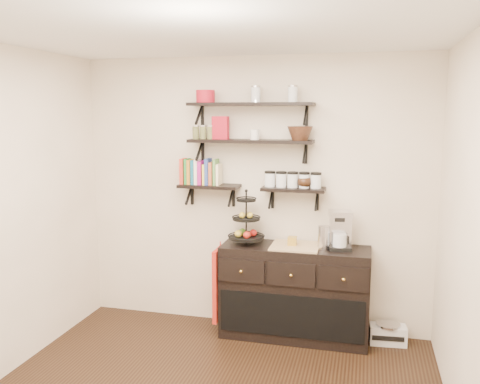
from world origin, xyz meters
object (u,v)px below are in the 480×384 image
at_px(sideboard, 294,292).
at_px(coffee_maker, 340,231).
at_px(fruit_stand, 247,226).
at_px(radio, 388,334).

xyz_separation_m(sideboard, coffee_maker, (0.41, 0.03, 0.62)).
distance_m(sideboard, coffee_maker, 0.75).
bearing_deg(fruit_stand, coffee_maker, 1.39).
bearing_deg(coffee_maker, fruit_stand, 170.00).
xyz_separation_m(coffee_maker, radio, (0.47, 0.04, -0.98)).
bearing_deg(sideboard, fruit_stand, 179.56).
bearing_deg(sideboard, radio, 4.14).
xyz_separation_m(sideboard, fruit_stand, (-0.47, 0.00, 0.62)).
relative_size(fruit_stand, radio, 1.46).
relative_size(sideboard, radio, 4.02).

